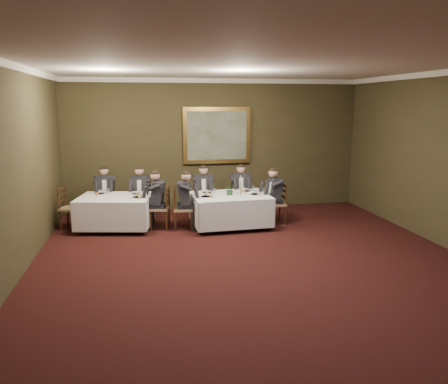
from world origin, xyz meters
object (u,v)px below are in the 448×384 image
object	(u,v)px
diner_main_backleft	(203,198)
chair_sec_endright	(160,217)
diner_main_backright	(240,197)
chair_sec_backright	(142,208)
chair_sec_backleft	(106,208)
diner_main_endleft	(183,208)
chair_main_backright	(240,205)
chair_main_endleft	(183,217)
centerpiece	(230,189)
diner_sec_endright	(160,207)
diner_sec_backleft	(106,199)
chair_main_endright	(276,212)
painting	(217,136)
chair_main_backleft	(203,207)
table_main	(230,208)
diner_main_endright	(275,203)
diner_sec_backright	(141,200)
candlestick	(240,187)
table_second	(115,210)
chair_sec_endleft	(71,217)

from	to	relation	value
diner_main_backleft	chair_sec_endright	bearing A→B (deg)	38.74
diner_main_backright	chair_sec_backright	bearing A→B (deg)	-0.71
chair_sec_backleft	diner_main_endleft	bearing A→B (deg)	147.46
chair_main_backright	diner_main_backright	xyz separation A→B (m)	(-0.00, -0.01, 0.23)
chair_main_endleft	centerpiece	world-z (taller)	centerpiece
chair_main_endleft	centerpiece	xyz separation A→B (m)	(1.11, 0.04, 0.62)
diner_main_endleft	centerpiece	world-z (taller)	diner_main_endleft
diner_sec_endright	diner_sec_backleft	bearing A→B (deg)	62.23
diner_main_endleft	chair_sec_endright	world-z (taller)	diner_main_endleft
chair_main_endright	diner_main_endleft	bearing A→B (deg)	88.99
chair_sec_endright	painting	size ratio (longest dim) A/B	0.55
diner_main_backright	chair_main_backleft	bearing A→B (deg)	3.64
diner_main_backright	chair_sec_backright	world-z (taller)	diner_main_backright
table_main	chair_sec_backright	size ratio (longest dim) A/B	1.83
diner_main_endright	painting	bearing A→B (deg)	27.96
diner_main_backright	diner_sec_backright	size ratio (longest dim) A/B	1.00
centerpiece	diner_sec_endright	bearing A→B (deg)	176.12
chair_main_backright	chair_sec_backright	xyz separation A→B (m)	(-2.49, 0.10, 0.00)
chair_sec_backright	diner_main_backleft	bearing A→B (deg)	-172.34
diner_main_backleft	painting	xyz separation A→B (m)	(0.52, 0.99, 1.50)
table_main	diner_main_backright	xyz separation A→B (m)	(0.44, 0.92, 0.06)
diner_main_backleft	diner_sec_backright	distance (m)	1.55
diner_main_backright	candlestick	xyz separation A→B (m)	(-0.19, -0.86, 0.42)
chair_main_endright	chair_sec_backleft	size ratio (longest dim) A/B	1.00
table_main	centerpiece	xyz separation A→B (m)	(-0.01, -0.01, 0.45)
table_main	table_second	world-z (taller)	same
diner_sec_backright	centerpiece	bearing A→B (deg)	166.52
chair_main_backright	table_second	bearing A→B (deg)	13.65
chair_main_backleft	diner_main_endleft	bearing A→B (deg)	61.01
chair_main_endleft	painting	xyz separation A→B (m)	(1.13, 1.92, 1.72)
chair_sec_endright	diner_sec_endright	distance (m)	0.23
diner_sec_backright	chair_main_endleft	bearing A→B (deg)	144.41
diner_sec_endright	candlestick	world-z (taller)	diner_sec_endright
table_second	diner_sec_backleft	distance (m)	0.94
chair_sec_backleft	candlestick	bearing A→B (deg)	162.34
chair_main_endleft	chair_sec_backleft	distance (m)	2.18
table_second	chair_sec_backleft	size ratio (longest dim) A/B	1.85
table_second	diner_sec_backright	distance (m)	0.94
table_main	diner_sec_endright	world-z (taller)	diner_sec_endright
chair_main_backright	diner_main_endright	distance (m)	1.14
diner_sec_backleft	chair_sec_backleft	bearing A→B (deg)	-90.00
diner_sec_backright	centerpiece	xyz separation A→B (m)	(2.04, -1.04, 0.39)
chair_main_backright	chair_sec_backleft	xyz separation A→B (m)	(-3.36, 0.27, 0.00)
centerpiece	chair_main_endright	bearing A→B (deg)	2.97
diner_main_endleft	chair_sec_backright	distance (m)	1.45
chair_main_endright	diner_main_backright	bearing A→B (deg)	34.70
diner_sec_endright	centerpiece	distance (m)	1.67
chair_main_endright	chair_sec_endleft	distance (m)	4.81
table_main	candlestick	world-z (taller)	candlestick
diner_sec_backright	centerpiece	distance (m)	2.32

